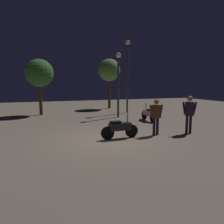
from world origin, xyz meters
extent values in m
plane|color=#756656|center=(0.00, 0.00, 0.00)|extent=(40.00, 40.00, 0.00)
cylinder|color=black|center=(0.02, -0.10, 0.28)|extent=(0.56, 0.12, 0.56)
cylinder|color=black|center=(1.12, -0.07, 0.28)|extent=(0.56, 0.12, 0.56)
cube|color=black|center=(0.57, -0.08, 0.51)|extent=(0.96, 0.33, 0.30)
cube|color=black|center=(0.37, -0.09, 0.71)|extent=(0.45, 0.25, 0.10)
cylinder|color=gray|center=(0.92, -0.07, 0.89)|extent=(0.06, 0.06, 0.45)
sphere|color=#F2EABF|center=(1.02, -0.07, 0.56)|extent=(0.12, 0.12, 0.12)
cylinder|color=black|center=(3.75, 2.63, 0.28)|extent=(0.11, 0.56, 0.56)
cylinder|color=black|center=(3.77, 3.73, 0.28)|extent=(0.11, 0.56, 0.56)
cube|color=#C68CB7|center=(3.76, 3.18, 0.51)|extent=(0.32, 0.96, 0.30)
cube|color=black|center=(3.75, 2.98, 0.71)|extent=(0.25, 0.44, 0.10)
cylinder|color=gray|center=(3.77, 3.53, 0.89)|extent=(0.06, 0.06, 0.45)
sphere|color=#F2EABF|center=(3.77, 3.63, 0.56)|extent=(0.12, 0.12, 0.12)
cylinder|color=black|center=(3.81, -0.31, 0.42)|extent=(0.12, 0.12, 0.85)
cylinder|color=black|center=(3.96, -0.37, 0.42)|extent=(0.12, 0.12, 0.85)
cube|color=#261E38|center=(3.88, -0.34, 1.16)|extent=(0.43, 0.37, 0.63)
sphere|color=#9E7251|center=(3.88, -0.34, 1.63)|extent=(0.23, 0.23, 0.23)
cylinder|color=#261E38|center=(3.66, -0.24, 1.19)|extent=(0.21, 0.16, 0.58)
cylinder|color=#261E38|center=(4.10, -0.44, 1.19)|extent=(0.21, 0.16, 0.58)
cylinder|color=black|center=(2.23, -0.06, 0.39)|extent=(0.12, 0.12, 0.78)
cylinder|color=black|center=(2.39, -0.08, 0.39)|extent=(0.12, 0.12, 0.78)
cube|color=#59331E|center=(2.31, -0.07, 1.08)|extent=(0.38, 0.28, 0.58)
sphere|color=brown|center=(2.31, -0.07, 1.51)|extent=(0.22, 0.22, 0.22)
cylinder|color=#59331E|center=(2.07, -0.04, 1.11)|extent=(0.19, 0.11, 0.53)
cylinder|color=#59331E|center=(2.55, -0.10, 1.11)|extent=(0.19, 0.11, 0.53)
cylinder|color=#38383D|center=(2.51, 5.16, 2.02)|extent=(0.14, 0.14, 4.04)
sphere|color=#F9E59E|center=(2.51, 5.16, 4.18)|extent=(0.36, 0.36, 0.36)
cylinder|color=#38383D|center=(3.98, 6.98, 2.65)|extent=(0.14, 0.14, 5.30)
sphere|color=#F9E59E|center=(3.98, 6.98, 5.44)|extent=(0.36, 0.36, 0.36)
cylinder|color=#4C331E|center=(-2.52, 8.09, 1.18)|extent=(0.24, 0.24, 2.36)
sphere|color=#336B2D|center=(-2.52, 8.09, 3.07)|extent=(2.02, 2.02, 2.02)
cylinder|color=#4C331E|center=(3.58, 10.25, 1.42)|extent=(0.24, 0.24, 2.84)
sphere|color=#568C42|center=(3.58, 10.25, 3.55)|extent=(2.03, 2.03, 2.03)
camera|label=1|loc=(-2.52, -7.90, 2.29)|focal=32.76mm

